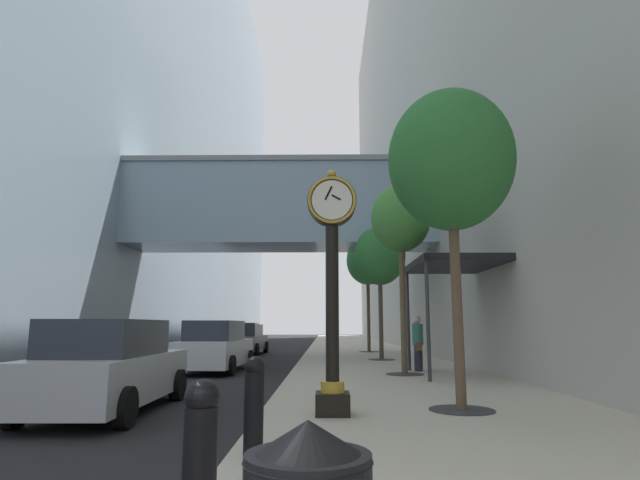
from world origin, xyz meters
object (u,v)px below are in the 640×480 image
car_blue_mid (246,335)px  car_white_far (216,347)px  street_tree_mid_near (401,220)px  pedestrian_walking (418,342)px  bollard_second (254,403)px  street_tree_far (368,261)px  bollard_nearest (200,461)px  car_grey_near (245,340)px  street_tree_mid_far (380,256)px  street_tree_near (451,161)px  car_silver_trailing (109,367)px  street_clock (332,276)px

car_blue_mid → car_white_far: 21.11m
street_tree_mid_near → pedestrian_walking: (0.60, 1.05, -3.70)m
street_tree_mid_near → car_white_far: bearing=158.3°
bollard_second → street_tree_far: bearing=81.9°
bollard_nearest → car_grey_near: (-3.59, 24.45, 0.08)m
street_tree_mid_far → pedestrian_walking: street_tree_mid_far is taller
bollard_nearest → street_tree_near: bearing=60.4°
street_tree_far → bollard_nearest: bearing=-97.3°
bollard_second → car_white_far: size_ratio=0.23×
street_tree_near → street_tree_mid_far: street_tree_near is taller
bollard_nearest → street_tree_near: size_ratio=0.19×
bollard_nearest → car_silver_trailing: car_silver_trailing is taller
street_tree_mid_near → car_blue_mid: size_ratio=1.34×
street_tree_far → car_white_far: size_ratio=1.35×
pedestrian_walking → car_white_far: bearing=168.4°
car_silver_trailing → pedestrian_walking: bearing=44.8°
street_tree_mid_far → pedestrian_walking: bearing=-83.5°
bollard_nearest → pedestrian_walking: 13.32m
street_clock → car_silver_trailing: (-4.07, 0.97, -1.57)m
street_tree_mid_far → street_tree_far: bearing=90.0°
street_tree_far → pedestrian_walking: street_tree_far is taller
street_clock → street_tree_near: street_tree_near is taller
street_clock → car_white_far: size_ratio=0.88×
street_clock → car_silver_trailing: size_ratio=0.93×
street_tree_near → street_tree_mid_near: size_ratio=1.01×
street_tree_mid_far → car_white_far: (-6.09, -3.84, -3.65)m
pedestrian_walking → car_silver_trailing: 9.68m
pedestrian_walking → car_silver_trailing: bearing=-135.2°
street_tree_mid_near → car_grey_near: street_tree_mid_near is taller
car_white_far → pedestrian_walking: bearing=-11.6°
bollard_nearest → bollard_second: bearing=90.0°
street_tree_far → car_silver_trailing: size_ratio=1.43×
street_tree_far → pedestrian_walking: size_ratio=3.68×
street_tree_far → car_blue_mid: size_ratio=1.48×
bollard_second → pedestrian_walking: size_ratio=0.63×
street_tree_near → bollard_nearest: bearing=-119.6°
street_tree_far → pedestrian_walking: bearing=-87.0°
bollard_second → street_tree_mid_near: bearing=71.4°
street_clock → street_tree_mid_far: size_ratio=0.73×
street_clock → street_tree_near: 3.11m
street_clock → bollard_nearest: street_clock is taller
street_tree_near → street_tree_mid_far: bearing=90.0°
car_silver_trailing → car_grey_near: bearing=91.4°
street_tree_mid_far → street_tree_far: (0.00, 6.26, 0.59)m
car_silver_trailing → bollard_second: bearing=-48.0°
street_clock → pedestrian_walking: size_ratio=2.39×
car_grey_near → car_silver_trailing: 18.49m
bollard_second → car_grey_near: (-3.59, 21.98, 0.08)m
street_tree_near → pedestrian_walking: 8.13m
car_blue_mid → street_tree_mid_far: bearing=-63.9°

